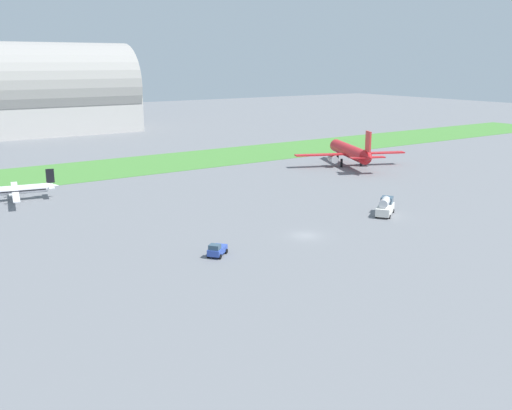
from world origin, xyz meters
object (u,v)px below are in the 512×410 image
pushback_tug_near_gate (217,250)px  fuel_truck_midfield (385,206)px  airplane_parked_jet_far (350,152)px  airplane_taxiing_turboprop (15,190)px

pushback_tug_near_gate → fuel_truck_midfield: (36.61, 2.63, 0.67)m
airplane_parked_jet_far → pushback_tug_near_gate: 78.71m
airplane_parked_jet_far → fuel_truck_midfield: 49.91m
airplane_parked_jet_far → fuel_truck_midfield: bearing=167.1°
airplane_taxiing_turboprop → fuel_truck_midfield: 71.88m
airplane_taxiing_turboprop → fuel_truck_midfield: (52.55, -49.03, -0.57)m
airplane_parked_jet_far → pushback_tug_near_gate: airplane_parked_jet_far is taller
pushback_tug_near_gate → fuel_truck_midfield: 36.71m
airplane_parked_jet_far → airplane_taxiing_turboprop: (-81.79, 8.65, -1.65)m
pushback_tug_near_gate → fuel_truck_midfield: fuel_truck_midfield is taller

